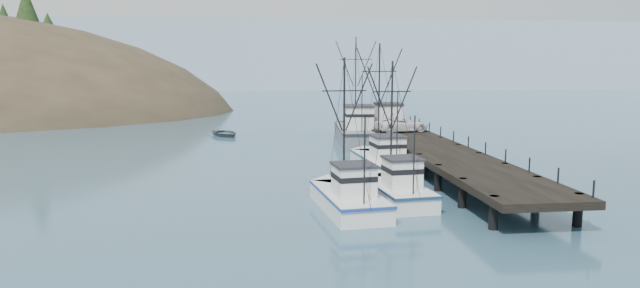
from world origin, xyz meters
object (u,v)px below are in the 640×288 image
Objects in this scene: pier at (431,148)px; pickup_truck at (402,124)px; pier_shed at (388,114)px; trawler_mid at (347,197)px; work_vessel at (356,132)px; trawler_near at (395,189)px; motorboat at (225,136)px; trawler_far at (382,160)px.

pier is 9.88m from pickup_truck.
pier is 15.13m from pier_shed.
trawler_mid reaches higher than pier.
work_vessel is at bearing 156.11° from pier_shed.
pier is 17.05m from work_vessel.
trawler_near is 29.22m from work_vessel.
trawler_near is 1.72× the size of pickup_truck.
work_vessel reaches higher than pier_shed.
pickup_truck is at bearing 91.03° from pier.
pier is at bearing 54.64° from trawler_mid.
trawler_near is 28.34m from pier_shed.
work_vessel is at bearing -51.67° from motorboat.
pier is 5.09m from trawler_far.
pickup_truck is at bearing -62.66° from motorboat.
pickup_truck is at bearing 66.58° from trawler_far.
motorboat is (-20.01, 23.76, -1.69)m from pier.
trawler_mid is 0.67× the size of work_vessel.
pier is at bearing 168.68° from pickup_truck.
pickup_truck is 1.11× the size of motorboat.
pickup_truck is (6.41, 22.34, 1.99)m from trawler_near.
motorboat is (-13.43, 36.29, -0.82)m from trawler_near.
pier is at bearing -76.54° from work_vessel.
trawler_mid is 26.37m from pickup_truck.
trawler_mid is at bearing -108.41° from pier_shed.
trawler_near is 0.65× the size of work_vessel.
pier_shed is (4.45, 16.10, 2.60)m from trawler_far.
trawler_far is 2.20× the size of motorboat.
pier_shed is 0.61× the size of motorboat.
work_vessel is (6.30, 31.04, 0.41)m from trawler_mid.
motorboat is at bearing 42.54° from pickup_truck.
trawler_far is at bearing 68.14° from trawler_mid.
work_vessel is (2.62, 29.10, 0.41)m from trawler_near.
pickup_truck is (-0.18, 9.81, 1.12)m from pier.
pier_shed is at bearing -9.35° from pickup_truck.
trawler_near is 4.16m from trawler_mid.
work_vessel reaches higher than pickup_truck.
trawler_mid reaches higher than pier_shed.
motorboat is (-15.12, 24.85, -0.82)m from trawler_far.
pickup_truck is 24.41m from motorboat.
trawler_far is at bearing -93.01° from work_vessel.
pier_shed is at bearing 77.44° from trawler_near.
pier is 8.33× the size of motorboat.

